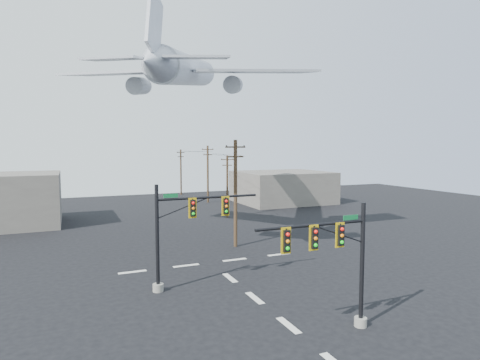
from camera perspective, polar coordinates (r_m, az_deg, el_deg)
name	(u,v)px	position (r m, az deg, el deg)	size (l,w,h in m)	color
ground	(289,325)	(21.72, 6.92, -19.84)	(120.00, 120.00, 0.00)	black
lane_markings	(246,291)	(26.11, 0.82, -15.45)	(14.00, 21.20, 0.01)	beige
signal_mast_near	(338,261)	(20.20, 13.81, -11.07)	(6.21, 0.69, 6.29)	gray
signal_mast_far	(181,232)	(25.80, -8.42, -7.36)	(7.06, 0.74, 6.72)	gray
utility_pole_a	(235,191)	(35.98, -0.65, -1.61)	(1.93, 0.32, 9.65)	#422E1C
utility_pole_b	(227,185)	(50.99, -1.82, -0.74)	(1.57, 0.57, 7.96)	#422E1C
utility_pole_c	(208,173)	(65.13, -4.60, 1.02)	(1.89, 0.40, 9.23)	#422E1C
utility_pole_d	(181,171)	(76.42, -8.40, 1.27)	(1.67, 0.81, 8.57)	#422E1C
power_lines	(212,153)	(56.30, -4.04, 3.80)	(8.73, 40.74, 0.31)	black
airliner	(186,71)	(39.53, -7.70, 15.17)	(22.52, 24.62, 6.96)	#B7BCC4
building_right	(282,187)	(65.73, 6.05, -0.99)	(14.00, 12.00, 5.00)	#66615A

